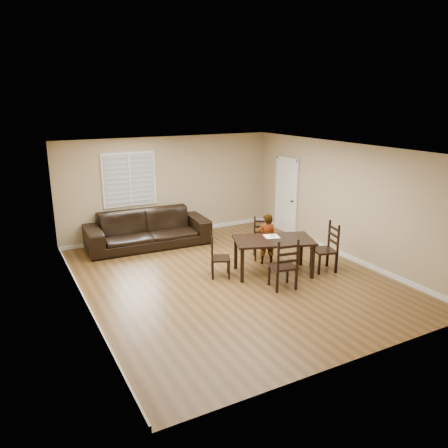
{
  "coord_description": "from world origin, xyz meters",
  "views": [
    {
      "loc": [
        -4.17,
        -7.5,
        3.64
      ],
      "look_at": [
        0.16,
        0.63,
        1.0
      ],
      "focal_mm": 35.0,
      "sensor_mm": 36.0,
      "label": 1
    }
  ],
  "objects_px": {
    "chair_near": "(263,239)",
    "chair_far": "(286,267)",
    "child": "(267,239)",
    "chair_right": "(330,249)",
    "chair_left": "(215,257)",
    "dining_table": "(273,243)",
    "sofa": "(148,229)",
    "donut": "(272,235)"
  },
  "relations": [
    {
      "from": "child",
      "to": "sofa",
      "type": "xyz_separation_m",
      "value": [
        -1.99,
        2.46,
        -0.14
      ]
    },
    {
      "from": "chair_far",
      "to": "sofa",
      "type": "bearing_deg",
      "value": -59.21
    },
    {
      "from": "dining_table",
      "to": "child",
      "type": "distance_m",
      "value": 0.61
    },
    {
      "from": "dining_table",
      "to": "child",
      "type": "relative_size",
      "value": 1.6
    },
    {
      "from": "chair_left",
      "to": "sofa",
      "type": "height_order",
      "value": "chair_left"
    },
    {
      "from": "dining_table",
      "to": "chair_near",
      "type": "distance_m",
      "value": 1.08
    },
    {
      "from": "donut",
      "to": "chair_far",
      "type": "bearing_deg",
      "value": -109.61
    },
    {
      "from": "chair_left",
      "to": "child",
      "type": "relative_size",
      "value": 0.8
    },
    {
      "from": "child",
      "to": "donut",
      "type": "bearing_deg",
      "value": 93.41
    },
    {
      "from": "donut",
      "to": "dining_table",
      "type": "bearing_deg",
      "value": -116.06
    },
    {
      "from": "chair_near",
      "to": "chair_far",
      "type": "distance_m",
      "value": 1.93
    },
    {
      "from": "chair_near",
      "to": "child",
      "type": "relative_size",
      "value": 0.83
    },
    {
      "from": "chair_far",
      "to": "dining_table",
      "type": "bearing_deg",
      "value": -98.8
    },
    {
      "from": "dining_table",
      "to": "chair_near",
      "type": "relative_size",
      "value": 1.92
    },
    {
      "from": "dining_table",
      "to": "sofa",
      "type": "relative_size",
      "value": 0.61
    },
    {
      "from": "chair_right",
      "to": "donut",
      "type": "distance_m",
      "value": 1.3
    },
    {
      "from": "dining_table",
      "to": "chair_far",
      "type": "relative_size",
      "value": 1.78
    },
    {
      "from": "chair_left",
      "to": "donut",
      "type": "distance_m",
      "value": 1.34
    },
    {
      "from": "donut",
      "to": "chair_near",
      "type": "bearing_deg",
      "value": 70.6
    },
    {
      "from": "dining_table",
      "to": "chair_left",
      "type": "distance_m",
      "value": 1.28
    },
    {
      "from": "chair_near",
      "to": "child",
      "type": "distance_m",
      "value": 0.47
    },
    {
      "from": "dining_table",
      "to": "chair_right",
      "type": "relative_size",
      "value": 1.73
    },
    {
      "from": "chair_far",
      "to": "child",
      "type": "distance_m",
      "value": 1.49
    },
    {
      "from": "chair_far",
      "to": "chair_left",
      "type": "height_order",
      "value": "chair_far"
    },
    {
      "from": "chair_near",
      "to": "chair_far",
      "type": "bearing_deg",
      "value": -82.07
    },
    {
      "from": "chair_right",
      "to": "child",
      "type": "xyz_separation_m",
      "value": [
        -1.0,
        0.99,
        0.1
      ]
    },
    {
      "from": "chair_far",
      "to": "donut",
      "type": "xyz_separation_m",
      "value": [
        0.36,
        1.01,
        0.32
      ]
    },
    {
      "from": "chair_near",
      "to": "chair_far",
      "type": "xyz_separation_m",
      "value": [
        -0.65,
        -1.82,
        0.04
      ]
    },
    {
      "from": "chair_near",
      "to": "chair_right",
      "type": "xyz_separation_m",
      "value": [
        0.83,
        -1.4,
        0.05
      ]
    },
    {
      "from": "chair_near",
      "to": "child",
      "type": "height_order",
      "value": "child"
    },
    {
      "from": "child",
      "to": "chair_right",
      "type": "bearing_deg",
      "value": 155.64
    },
    {
      "from": "chair_far",
      "to": "chair_left",
      "type": "xyz_separation_m",
      "value": [
        -0.9,
        1.27,
        -0.05
      ]
    },
    {
      "from": "chair_far",
      "to": "child",
      "type": "bearing_deg",
      "value": -99.4
    },
    {
      "from": "child",
      "to": "sofa",
      "type": "bearing_deg",
      "value": -30.74
    },
    {
      "from": "chair_right",
      "to": "chair_left",
      "type": "bearing_deg",
      "value": -94.8
    },
    {
      "from": "dining_table",
      "to": "chair_left",
      "type": "height_order",
      "value": "chair_left"
    },
    {
      "from": "chair_near",
      "to": "chair_left",
      "type": "height_order",
      "value": "chair_near"
    },
    {
      "from": "donut",
      "to": "sofa",
      "type": "distance_m",
      "value": 3.43
    },
    {
      "from": "sofa",
      "to": "chair_left",
      "type": "bearing_deg",
      "value": -74.21
    },
    {
      "from": "chair_right",
      "to": "sofa",
      "type": "bearing_deg",
      "value": -124.16
    },
    {
      "from": "chair_right",
      "to": "child",
      "type": "bearing_deg",
      "value": -119.74
    },
    {
      "from": "chair_near",
      "to": "sofa",
      "type": "bearing_deg",
      "value": 164.03
    }
  ]
}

